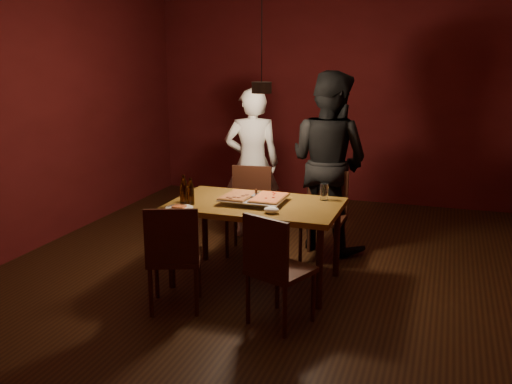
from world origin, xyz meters
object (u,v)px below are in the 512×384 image
(chair_near_left, at_px, (173,249))
(diner_white, at_px, (252,163))
(pizza_tray, at_px, (254,200))
(dining_table, at_px, (256,211))
(beer_bottle_b, at_px, (191,191))
(chair_far_right, at_px, (325,207))
(beer_bottle_a, at_px, (184,190))
(chair_near_right, at_px, (274,260))
(pendant_lamp, at_px, (262,86))
(diner_dark, at_px, (329,162))
(plate_slice, at_px, (179,208))
(chair_far_left, at_px, (250,201))

(chair_near_left, bearing_deg, diner_white, 70.72)
(pizza_tray, relative_size, diner_white, 0.33)
(dining_table, distance_m, beer_bottle_b, 0.61)
(dining_table, height_order, beer_bottle_b, beer_bottle_b)
(chair_far_right, distance_m, pizza_tray, 0.98)
(chair_near_left, height_order, beer_bottle_a, beer_bottle_a)
(pizza_tray, bearing_deg, chair_near_right, -58.47)
(pendant_lamp, bearing_deg, chair_far_right, 50.59)
(dining_table, bearing_deg, beer_bottle_b, -156.23)
(chair_near_right, distance_m, beer_bottle_b, 1.14)
(dining_table, relative_size, diner_dark, 0.80)
(chair_near_right, distance_m, plate_slice, 1.06)
(beer_bottle_a, bearing_deg, diner_white, 86.98)
(dining_table, height_order, chair_near_left, chair_near_left)
(chair_far_right, relative_size, plate_slice, 2.05)
(pizza_tray, bearing_deg, pendant_lamp, 95.22)
(dining_table, relative_size, chair_far_left, 3.09)
(dining_table, bearing_deg, pendant_lamp, 97.19)
(beer_bottle_a, height_order, diner_dark, diner_dark)
(beer_bottle_b, bearing_deg, diner_white, 88.41)
(dining_table, xyz_separation_m, chair_far_left, (-0.34, 0.79, -0.14))
(pendant_lamp, bearing_deg, diner_dark, 63.88)
(chair_far_right, xyz_separation_m, chair_near_left, (-0.88, -1.63, 0.00))
(chair_far_left, bearing_deg, pendant_lamp, 112.74)
(diner_white, distance_m, diner_dark, 0.92)
(pizza_tray, relative_size, plate_slice, 2.32)
(chair_near_right, bearing_deg, chair_far_left, 137.45)
(chair_near_left, distance_m, chair_near_right, 0.84)
(chair_far_right, bearing_deg, pizza_tray, 60.56)
(beer_bottle_a, distance_m, pendant_lamp, 1.16)
(chair_far_right, xyz_separation_m, beer_bottle_b, (-0.98, -1.07, 0.33))
(chair_near_right, height_order, plate_slice, chair_near_right)
(diner_white, height_order, pendant_lamp, pendant_lamp)
(chair_far_left, height_order, chair_near_right, same)
(chair_far_right, height_order, diner_white, diner_white)
(chair_near_left, bearing_deg, pizza_tray, 42.46)
(beer_bottle_a, relative_size, beer_bottle_b, 1.15)
(chair_far_right, xyz_separation_m, diner_dark, (-0.04, 0.32, 0.40))
(chair_near_left, height_order, pendant_lamp, pendant_lamp)
(pizza_tray, height_order, beer_bottle_b, beer_bottle_b)
(chair_far_left, bearing_deg, chair_near_left, 80.02)
(plate_slice, bearing_deg, diner_dark, 58.18)
(chair_near_right, distance_m, pendant_lamp, 1.66)
(chair_near_right, relative_size, plate_slice, 2.31)
(chair_near_left, xyz_separation_m, pizza_tray, (0.40, 0.81, 0.24))
(chair_near_right, xyz_separation_m, pizza_tray, (-0.43, 0.80, 0.24))
(chair_near_left, relative_size, pizza_tray, 0.99)
(pizza_tray, relative_size, pendant_lamp, 0.50)
(chair_near_right, distance_m, diner_white, 2.29)
(chair_near_right, bearing_deg, plate_slice, -179.45)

